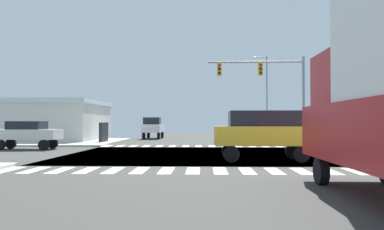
# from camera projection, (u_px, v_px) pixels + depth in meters

# --- Properties ---
(ground) EXTENTS (90.00, 90.00, 0.05)m
(ground) POSITION_uv_depth(u_px,v_px,m) (193.00, 155.00, 21.27)
(ground) COLOR #3A3A36
(sidewalk_corner_ne) EXTENTS (12.00, 12.00, 0.14)m
(sidewalk_corner_ne) POSITION_uv_depth(u_px,v_px,m) (345.00, 142.00, 32.85)
(sidewalk_corner_ne) COLOR #B2ADA3
(sidewalk_corner_ne) RESTS_ON ground
(sidewalk_corner_nw) EXTENTS (12.00, 12.00, 0.14)m
(sidewalk_corner_nw) POSITION_uv_depth(u_px,v_px,m) (52.00, 142.00, 33.69)
(sidewalk_corner_nw) COLOR #B0AEA4
(sidewalk_corner_nw) RESTS_ON ground
(crosswalk_near) EXTENTS (13.50, 2.00, 0.01)m
(crosswalk_near) POSITION_uv_depth(u_px,v_px,m) (180.00, 171.00, 13.99)
(crosswalk_near) COLOR silver
(crosswalk_near) RESTS_ON ground
(crosswalk_far) EXTENTS (13.50, 2.00, 0.01)m
(crosswalk_far) POSITION_uv_depth(u_px,v_px,m) (192.00, 146.00, 28.58)
(crosswalk_far) COLOR silver
(crosswalk_far) RESTS_ON ground
(traffic_signal_mast) EXTENTS (7.36, 0.55, 6.82)m
(traffic_signal_mast) POSITION_uv_depth(u_px,v_px,m) (267.00, 80.00, 28.59)
(traffic_signal_mast) COLOR gray
(traffic_signal_mast) RESTS_ON ground
(street_lamp) EXTENTS (1.78, 0.32, 9.35)m
(street_lamp) POSITION_uv_depth(u_px,v_px,m) (265.00, 90.00, 42.69)
(street_lamp) COLOR gray
(street_lamp) RESTS_ON ground
(bank_building) EXTENTS (15.54, 9.79, 3.91)m
(bank_building) POSITION_uv_depth(u_px,v_px,m) (29.00, 121.00, 36.61)
(bank_building) COLOR silver
(bank_building) RESTS_ON ground
(suv_nearside_1) EXTENTS (4.60, 1.96, 2.34)m
(suv_nearside_1) POSITION_uv_depth(u_px,v_px,m) (263.00, 131.00, 17.69)
(suv_nearside_1) COLOR black
(suv_nearside_1) RESTS_ON ground
(pickup_queued_1) EXTENTS (2.00, 5.10, 2.35)m
(pickup_queued_1) POSITION_uv_depth(u_px,v_px,m) (153.00, 127.00, 41.69)
(pickup_queued_1) COLOR black
(pickup_queued_1) RESTS_ON ground
(sedan_middle_4) EXTENTS (4.30, 1.80, 1.88)m
(sedan_middle_4) POSITION_uv_depth(u_px,v_px,m) (27.00, 133.00, 25.16)
(sedan_middle_4) COLOR black
(sedan_middle_4) RESTS_ON ground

